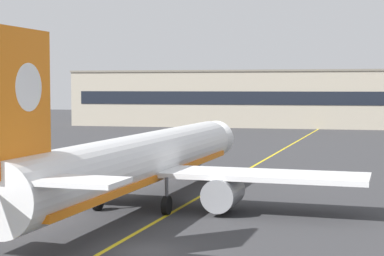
% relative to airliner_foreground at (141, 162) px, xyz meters
% --- Properties ---
extents(ground_plane, '(400.00, 400.00, 0.00)m').
position_rel_airliner_foreground_xyz_m(ground_plane, '(4.06, -12.04, -3.37)').
color(ground_plane, '#353538').
extents(taxiway_centreline, '(13.85, 179.51, 0.01)m').
position_rel_airliner_foreground_xyz_m(taxiway_centreline, '(4.06, 17.96, -3.37)').
color(taxiway_centreline, yellow).
rests_on(taxiway_centreline, ground).
extents(airliner_foreground, '(32.28, 41.53, 11.65)m').
position_rel_airliner_foreground_xyz_m(airliner_foreground, '(0.00, 0.00, 0.00)').
color(airliner_foreground, white).
rests_on(airliner_foreground, ground).
extents(safety_cone_by_nose_gear, '(0.44, 0.44, 0.55)m').
position_rel_airliner_foreground_xyz_m(safety_cone_by_nose_gear, '(0.42, 15.27, -3.11)').
color(safety_cone_by_nose_gear, orange).
rests_on(safety_cone_by_nose_gear, ground).
extents(terminal_building, '(120.60, 12.40, 12.40)m').
position_rel_airliner_foreground_xyz_m(terminal_building, '(15.02, 97.97, 2.84)').
color(terminal_building, '#B2A893').
rests_on(terminal_building, ground).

